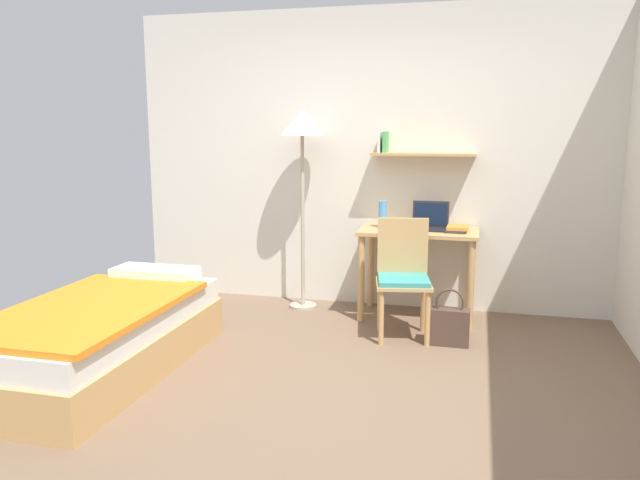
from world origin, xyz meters
The scene contains 10 objects.
ground_plane centered at (0.00, 0.00, 0.00)m, with size 5.28×5.28×0.00m, color brown.
wall_back centered at (0.00, 2.02, 1.30)m, with size 4.40×0.27×2.60m.
bed centered at (-1.47, -0.01, 0.24)m, with size 0.92×1.87×0.54m.
desk centered at (0.41, 1.70, 0.60)m, with size 0.97×0.56×0.75m.
desk_chair centered at (0.35, 1.20, 0.49)m, with size 0.48×0.47×0.90m.
standing_lamp centered at (-0.60, 1.74, 1.52)m, with size 0.37×0.37×1.74m.
laptop centered at (0.50, 1.74, 0.81)m, with size 0.30×0.23×0.23m.
water_bottle centered at (0.10, 1.72, 0.87)m, with size 0.07×0.07×0.23m, color #4C99DB.
book_stack centered at (0.72, 1.66, 0.78)m, with size 0.18×0.24×0.05m.
handbag centered at (0.71, 1.07, 0.15)m, with size 0.30×0.13×0.43m.
Camera 1 is at (0.87, -3.40, 1.59)m, focal length 34.77 mm.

